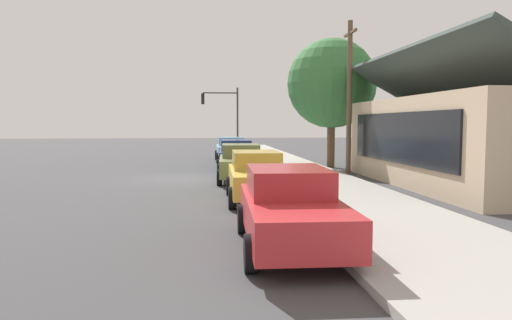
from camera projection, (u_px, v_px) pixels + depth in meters
The scene contains 12 objects.
ground_plane at pixel (181, 179), 21.38m from camera, with size 120.00×120.00×0.00m, color #424244.
sidewalk_curb at pixel (301, 175), 21.98m from camera, with size 60.00×4.20×0.16m, color #A3A099.
car_skyblue at pixel (231, 149), 31.29m from camera, with size 4.53×2.10×1.59m.
car_navy at pixel (236, 154), 25.91m from camera, with size 4.67×2.23×1.59m.
car_olive at pixel (241, 162), 20.47m from camera, with size 4.55×2.20×1.59m.
car_mustard at pixel (257, 176), 15.22m from camera, with size 4.46×2.01×1.59m.
car_cherry at pixel (290, 208), 9.45m from camera, with size 4.65×2.13×1.59m.
storefront_building at pixel (476, 138), 18.89m from camera, with size 12.30×6.88×5.42m.
shade_tree at pixel (332, 84), 26.45m from camera, with size 5.03×5.03×7.27m.
traffic_light_main at pixel (223, 110), 35.34m from camera, with size 0.37×2.79×5.20m.
utility_pole_wooden at pixel (349, 94), 23.04m from camera, with size 1.80×0.24×7.50m.
fire_hydrant_red at pixel (278, 171), 20.05m from camera, with size 0.22×0.22×0.71m.
Camera 1 is at (21.49, 1.11, 2.51)m, focal length 32.94 mm.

